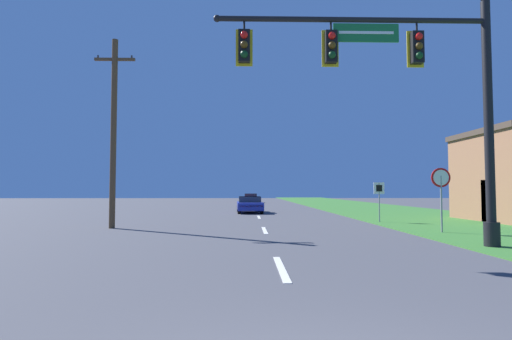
{
  "coord_description": "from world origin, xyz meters",
  "views": [
    {
      "loc": [
        -0.73,
        -2.61,
        1.68
      ],
      "look_at": [
        0.0,
        29.96,
        3.31
      ],
      "focal_mm": 28.0,
      "sensor_mm": 36.0,
      "label": 1
    }
  ],
  "objects_px": {
    "route_sign_post": "(379,193)",
    "stop_sign": "(441,185)",
    "car_ahead": "(250,204)",
    "utility_pole_near": "(114,129)",
    "far_car": "(251,198)",
    "signal_mast": "(414,88)"
  },
  "relations": [
    {
      "from": "signal_mast",
      "to": "utility_pole_near",
      "type": "bearing_deg",
      "value": 150.15
    },
    {
      "from": "signal_mast",
      "to": "far_car",
      "type": "height_order",
      "value": "signal_mast"
    },
    {
      "from": "route_sign_post",
      "to": "car_ahead",
      "type": "bearing_deg",
      "value": 125.68
    },
    {
      "from": "far_car",
      "to": "route_sign_post",
      "type": "bearing_deg",
      "value": -79.14
    },
    {
      "from": "car_ahead",
      "to": "utility_pole_near",
      "type": "relative_size",
      "value": 0.51
    },
    {
      "from": "car_ahead",
      "to": "far_car",
      "type": "distance_m",
      "value": 23.75
    },
    {
      "from": "car_ahead",
      "to": "stop_sign",
      "type": "xyz_separation_m",
      "value": [
        7.39,
        -14.26,
        1.26
      ]
    },
    {
      "from": "far_car",
      "to": "stop_sign",
      "type": "relative_size",
      "value": 1.82
    },
    {
      "from": "car_ahead",
      "to": "route_sign_post",
      "type": "height_order",
      "value": "route_sign_post"
    },
    {
      "from": "stop_sign",
      "to": "route_sign_post",
      "type": "bearing_deg",
      "value": 98.63
    },
    {
      "from": "car_ahead",
      "to": "route_sign_post",
      "type": "distance_m",
      "value": 11.4
    },
    {
      "from": "far_car",
      "to": "stop_sign",
      "type": "height_order",
      "value": "stop_sign"
    },
    {
      "from": "utility_pole_near",
      "to": "route_sign_post",
      "type": "bearing_deg",
      "value": 11.96
    },
    {
      "from": "route_sign_post",
      "to": "stop_sign",
      "type": "bearing_deg",
      "value": -81.37
    },
    {
      "from": "stop_sign",
      "to": "route_sign_post",
      "type": "relative_size",
      "value": 1.23
    },
    {
      "from": "car_ahead",
      "to": "stop_sign",
      "type": "bearing_deg",
      "value": -62.61
    },
    {
      "from": "far_car",
      "to": "route_sign_post",
      "type": "distance_m",
      "value": 33.59
    },
    {
      "from": "utility_pole_near",
      "to": "stop_sign",
      "type": "bearing_deg",
      "value": -9.78
    },
    {
      "from": "car_ahead",
      "to": "far_car",
      "type": "xyz_separation_m",
      "value": [
        0.3,
        23.75,
        0.0
      ]
    },
    {
      "from": "car_ahead",
      "to": "utility_pole_near",
      "type": "bearing_deg",
      "value": -117.22
    },
    {
      "from": "stop_sign",
      "to": "route_sign_post",
      "type": "xyz_separation_m",
      "value": [
        -0.76,
        5.03,
        -0.34
      ]
    },
    {
      "from": "car_ahead",
      "to": "stop_sign",
      "type": "height_order",
      "value": "stop_sign"
    }
  ]
}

